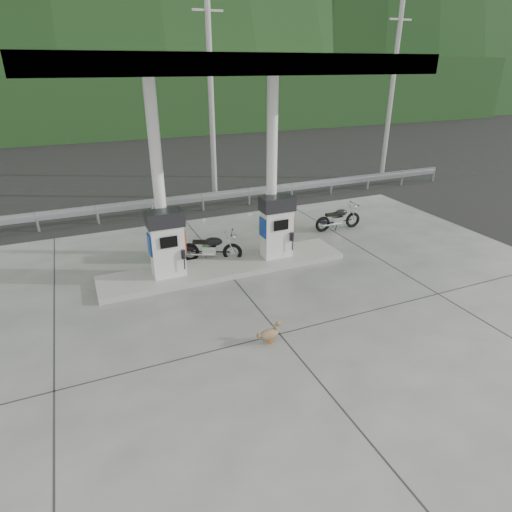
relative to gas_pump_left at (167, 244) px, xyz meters
name	(u,v)px	position (x,y,z in m)	size (l,w,h in m)	color
ground	(261,312)	(1.60, -2.50, -1.07)	(160.00, 160.00, 0.00)	black
forecourt_apron	(261,312)	(1.60, -2.50, -1.06)	(18.00, 14.00, 0.02)	#61615C
pump_island	(226,267)	(1.60, 0.00, -0.98)	(7.00, 1.40, 0.15)	gray
gas_pump_left	(167,244)	(0.00, 0.00, 0.00)	(0.95, 0.55, 1.80)	silver
gas_pump_right	(277,227)	(3.20, 0.00, 0.00)	(0.95, 0.55, 1.80)	silver
canopy_column_left	(158,180)	(0.00, 0.40, 1.60)	(0.30, 0.30, 5.00)	white
canopy_column_right	(272,169)	(3.20, 0.40, 1.60)	(0.30, 0.30, 5.00)	white
canopy_roof	(219,64)	(1.60, 0.00, 4.30)	(8.50, 5.00, 0.40)	silver
guardrail	(177,196)	(1.60, 5.50, -0.36)	(26.00, 0.16, 1.42)	#979A9F
road	(160,191)	(1.60, 9.00, -1.07)	(60.00, 7.00, 0.01)	black
utility_pole_b	(211,102)	(3.60, 7.00, 2.93)	(0.22, 0.22, 8.00)	gray
utility_pole_c	(391,96)	(12.60, 7.00, 2.93)	(0.22, 0.22, 8.00)	gray
tree_band	(109,97)	(1.60, 27.50, 1.93)	(80.00, 6.00, 6.00)	black
forested_hills	(89,106)	(1.60, 57.50, -1.07)	(100.00, 40.00, 140.00)	black
motorcycle_left	(211,248)	(1.40, 0.70, -0.64)	(1.72, 0.54, 0.81)	black
motorcycle_right	(338,219)	(6.34, 1.50, -0.66)	(1.65, 0.52, 0.78)	black
duck	(269,335)	(1.25, -3.70, -0.85)	(0.56, 0.16, 0.40)	brown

